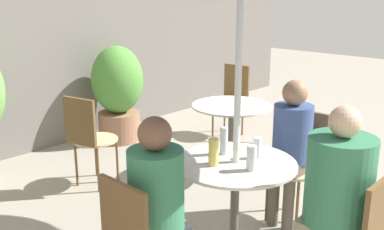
# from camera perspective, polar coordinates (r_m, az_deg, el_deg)

# --- Properties ---
(storefront_wall) EXTENTS (10.00, 0.06, 3.00)m
(storefront_wall) POSITION_cam_1_polar(r_m,az_deg,el_deg) (5.40, -20.76, 10.91)
(storefront_wall) COLOR slate
(storefront_wall) RESTS_ON ground_plane
(cafe_table_near) EXTENTS (0.82, 0.82, 0.75)m
(cafe_table_near) POSITION_cam_1_polar(r_m,az_deg,el_deg) (3.10, 5.51, -8.55)
(cafe_table_near) COLOR #514C47
(cafe_table_near) RESTS_ON ground_plane
(cafe_table_far) EXTENTS (0.80, 0.80, 0.75)m
(cafe_table_far) POSITION_cam_1_polar(r_m,az_deg,el_deg) (4.53, 5.01, -0.63)
(cafe_table_far) COLOR #514C47
(cafe_table_far) RESTS_ON ground_plane
(bistro_chair_2) EXTENTS (0.43, 0.43, 0.91)m
(bistro_chair_2) POSITION_cam_1_polar(r_m,az_deg,el_deg) (3.79, 13.51, -5.04)
(bistro_chair_2) COLOR tan
(bistro_chair_2) RESTS_ON ground_plane
(bistro_chair_4) EXTENTS (0.46, 0.44, 0.91)m
(bistro_chair_4) POSITION_cam_1_polar(r_m,az_deg,el_deg) (4.35, -13.08, -2.28)
(bistro_chair_4) COLOR tan
(bistro_chair_4) RESTS_ON ground_plane
(bistro_chair_5) EXTENTS (0.44, 0.43, 0.91)m
(bistro_chair_5) POSITION_cam_1_polar(r_m,az_deg,el_deg) (5.86, 5.15, 2.75)
(bistro_chair_5) COLOR tan
(bistro_chair_5) RESTS_ON ground_plane
(seated_person_0) EXTENTS (0.32, 0.31, 1.22)m
(seated_person_0) POSITION_cam_1_polar(r_m,az_deg,el_deg) (2.56, -4.33, -10.68)
(seated_person_0) COLOR #2D2D33
(seated_person_0) RESTS_ON ground_plane
(seated_person_1) EXTENTS (0.38, 0.39, 1.27)m
(seated_person_1) POSITION_cam_1_polar(r_m,az_deg,el_deg) (2.71, 17.74, -9.54)
(seated_person_1) COLOR gray
(seated_person_1) RESTS_ON ground_plane
(seated_person_2) EXTENTS (0.31, 0.31, 1.20)m
(seated_person_2) POSITION_cam_1_polar(r_m,az_deg,el_deg) (3.61, 12.49, -3.10)
(seated_person_2) COLOR brown
(seated_person_2) RESTS_ON ground_plane
(beer_glass_0) EXTENTS (0.06, 0.06, 0.15)m
(beer_glass_0) POSITION_cam_1_polar(r_m,az_deg,el_deg) (3.09, 8.25, -4.15)
(beer_glass_0) COLOR silver
(beer_glass_0) RESTS_ON cafe_table_near
(beer_glass_1) EXTENTS (0.06, 0.06, 0.19)m
(beer_glass_1) POSITION_cam_1_polar(r_m,az_deg,el_deg) (3.14, 4.07, -3.30)
(beer_glass_1) COLOR silver
(beer_glass_1) RESTS_ON cafe_table_near
(beer_glass_2) EXTENTS (0.07, 0.07, 0.18)m
(beer_glass_2) POSITION_cam_1_polar(r_m,az_deg,el_deg) (2.94, 2.75, -4.73)
(beer_glass_2) COLOR #DBC65B
(beer_glass_2) RESTS_ON cafe_table_near
(beer_glass_3) EXTENTS (0.06, 0.06, 0.17)m
(beer_glass_3) POSITION_cam_1_polar(r_m,az_deg,el_deg) (2.88, 7.54, -5.44)
(beer_glass_3) COLOR silver
(beer_glass_3) RESTS_ON cafe_table_near
(potted_plant_1) EXTENTS (0.64, 0.64, 1.20)m
(potted_plant_1) POSITION_cam_1_polar(r_m,az_deg,el_deg) (5.64, -9.41, 3.11)
(potted_plant_1) COLOR #93664C
(potted_plant_1) RESTS_ON ground_plane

